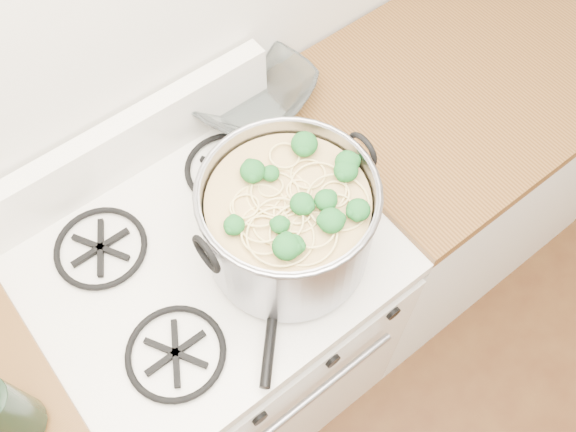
{
  "coord_description": "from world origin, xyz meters",
  "views": [
    {
      "loc": [
        -0.24,
        0.66,
        2.16
      ],
      "look_at": [
        0.15,
        1.16,
        1.06
      ],
      "focal_mm": 40.0,
      "sensor_mm": 36.0,
      "label": 1
    }
  ],
  "objects": [
    {
      "name": "counter_right",
      "position": [
        0.88,
        1.26,
        0.46
      ],
      "size": [
        1.0,
        0.65,
        0.92
      ],
      "color": "silver",
      "rests_on": "ground"
    },
    {
      "name": "glass_bowl",
      "position": [
        0.32,
        1.54,
        0.94
      ],
      "size": [
        0.15,
        0.15,
        0.03
      ],
      "primitive_type": "imported",
      "rotation": [
        0.0,
        0.0,
        0.3
      ],
      "color": "white",
      "rests_on": "gas_range"
    },
    {
      "name": "spatula",
      "position": [
        0.1,
        1.13,
        0.94
      ],
      "size": [
        0.42,
        0.42,
        0.02
      ],
      "primitive_type": null,
      "rotation": [
        0.0,
        0.0,
        -0.76
      ],
      "color": "black",
      "rests_on": "gas_range"
    },
    {
      "name": "stock_pot",
      "position": [
        0.15,
        1.16,
        1.04
      ],
      "size": [
        0.39,
        0.36,
        0.24
      ],
      "color": "gray",
      "rests_on": "gas_range"
    },
    {
      "name": "gas_range",
      "position": [
        0.0,
        1.26,
        0.44
      ],
      "size": [
        0.76,
        0.66,
        0.92
      ],
      "color": "white",
      "rests_on": "ground"
    }
  ]
}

